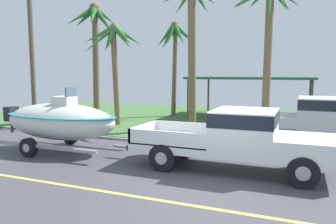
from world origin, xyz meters
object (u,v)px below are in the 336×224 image
object	(u,v)px
palm_tree_near_right	(174,42)
palm_tree_far_left	(267,15)
pickup_truck_towing	(243,137)
palm_tree_mid	(94,33)
parked_pickup_background	(319,120)
carport_awning	(252,79)
boat_on_trailer	(60,121)
palm_tree_near_left	(193,23)
utility_pole	(31,37)
palm_tree_far_right	(114,45)

from	to	relation	value
palm_tree_near_right	palm_tree_far_left	xyz separation A→B (m)	(6.15, -4.19, 0.63)
pickup_truck_towing	palm_tree_far_left	world-z (taller)	palm_tree_far_left
palm_tree_near_right	pickup_truck_towing	bearing A→B (deg)	-59.33
palm_tree_mid	palm_tree_far_left	world-z (taller)	palm_tree_far_left
parked_pickup_background	carport_awning	world-z (taller)	carport_awning
boat_on_trailer	palm_tree_near_left	size ratio (longest dim) A/B	0.79
palm_tree_mid	palm_tree_far_left	bearing A→B (deg)	-2.32
carport_awning	palm_tree_mid	distance (m)	9.94
carport_awning	utility_pole	world-z (taller)	utility_pole
palm_tree_near_right	palm_tree_far_right	world-z (taller)	palm_tree_near_right
boat_on_trailer	utility_pole	distance (m)	6.78
palm_tree_near_right	palm_tree_near_left	bearing A→B (deg)	-58.65
carport_awning	boat_on_trailer	bearing A→B (deg)	-113.85
pickup_truck_towing	utility_pole	size ratio (longest dim) A/B	0.67
boat_on_trailer	parked_pickup_background	xyz separation A→B (m)	(8.74, 4.38, -0.05)
carport_awning	utility_pole	xyz separation A→B (m)	(-9.76, -8.13, 2.12)
carport_awning	palm_tree_near_right	xyz separation A→B (m)	(-4.83, -1.05, 2.31)
palm_tree_mid	pickup_truck_towing	bearing A→B (deg)	-34.93
pickup_truck_towing	boat_on_trailer	size ratio (longest dim) A/B	1.05
parked_pickup_background	carport_awning	bearing A→B (deg)	116.37
boat_on_trailer	palm_tree_far_right	size ratio (longest dim) A/B	1.05
palm_tree_near_right	utility_pole	distance (m)	8.64
boat_on_trailer	parked_pickup_background	world-z (taller)	boat_on_trailer
palm_tree_near_left	palm_tree_far_left	size ratio (longest dim) A/B	1.03
palm_tree_mid	palm_tree_far_left	distance (m)	9.60
carport_awning	palm_tree_near_left	bearing A→B (deg)	-111.40
pickup_truck_towing	palm_tree_far_right	xyz separation A→B (m)	(-7.75, 5.72, 3.31)
palm_tree_far_right	carport_awning	bearing A→B (deg)	43.22
palm_tree_mid	palm_tree_far_right	size ratio (longest dim) A/B	1.25
carport_awning	palm_tree_near_left	size ratio (longest dim) A/B	1.01
palm_tree_far_right	palm_tree_near_right	bearing A→B (deg)	73.22
palm_tree_mid	utility_pole	bearing A→B (deg)	-114.63
carport_awning	utility_pole	size ratio (longest dim) A/B	0.82
pickup_truck_towing	boat_on_trailer	bearing A→B (deg)	-180.00
palm_tree_far_left	palm_tree_far_right	bearing A→B (deg)	-174.95
utility_pole	pickup_truck_towing	bearing A→B (deg)	-17.35
boat_on_trailer	parked_pickup_background	distance (m)	9.78
pickup_truck_towing	palm_tree_far_left	xyz separation A→B (m)	(-0.13, 6.40, 4.43)
palm_tree_near_left	utility_pole	xyz separation A→B (m)	(-7.62, -2.67, -0.63)
palm_tree_far_right	palm_tree_near_left	bearing A→B (deg)	6.26
boat_on_trailer	palm_tree_near_left	world-z (taller)	palm_tree_near_left
palm_tree_near_left	palm_tree_far_right	xyz separation A→B (m)	(-4.15, -0.46, -0.93)
pickup_truck_towing	parked_pickup_background	xyz separation A→B (m)	(2.14, 4.38, 0.04)
carport_awning	palm_tree_mid	xyz separation A→B (m)	(-8.26, -4.85, 2.64)
palm_tree_far_left	palm_tree_near_left	bearing A→B (deg)	-176.42
parked_pickup_background	palm_tree_mid	size ratio (longest dim) A/B	0.81
palm_tree_near_left	palm_tree_near_right	xyz separation A→B (m)	(-2.69, 4.41, -0.44)
pickup_truck_towing	palm_tree_near_left	distance (m)	8.31
parked_pickup_background	palm_tree_near_left	bearing A→B (deg)	162.60
palm_tree_near_left	palm_tree_far_right	distance (m)	4.28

